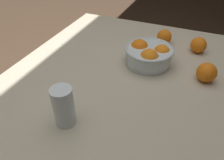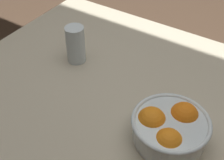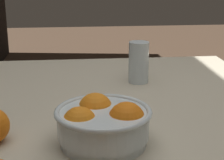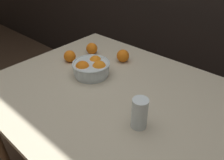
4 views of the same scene
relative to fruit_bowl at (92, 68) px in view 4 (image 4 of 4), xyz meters
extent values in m
cube|color=#B7AD93|center=(0.17, -0.04, -0.06)|extent=(1.24, 1.04, 0.03)
cylinder|color=#936B47|center=(-0.39, 0.42, -0.43)|extent=(0.05, 0.05, 0.71)
cylinder|color=silver|center=(0.00, 0.00, -0.04)|extent=(0.19, 0.19, 0.02)
cylinder|color=silver|center=(0.00, 0.00, 0.00)|extent=(0.20, 0.20, 0.06)
torus|color=silver|center=(0.00, 0.00, 0.03)|extent=(0.22, 0.22, 0.01)
sphere|color=orange|center=(0.05, 0.01, 0.01)|extent=(0.08, 0.08, 0.08)
sphere|color=orange|center=(-0.02, 0.05, 0.01)|extent=(0.08, 0.08, 0.08)
sphere|color=orange|center=(-0.02, -0.05, 0.01)|extent=(0.08, 0.08, 0.08)
cylinder|color=#F4A314|center=(0.44, -0.16, 0.00)|extent=(0.06, 0.06, 0.10)
cylinder|color=silver|center=(0.44, -0.16, 0.02)|extent=(0.07, 0.07, 0.14)
sphere|color=orange|center=(-0.22, 0.02, -0.01)|extent=(0.08, 0.08, 0.08)
sphere|color=orange|center=(-0.20, 0.20, -0.01)|extent=(0.08, 0.08, 0.08)
sphere|color=orange|center=(0.03, 0.25, -0.01)|extent=(0.08, 0.08, 0.08)
camera|label=1|loc=(0.84, 0.17, 0.50)|focal=35.00mm
camera|label=2|loc=(-0.17, 0.55, 0.66)|focal=50.00mm
camera|label=3|loc=(-0.77, 0.06, 0.34)|focal=60.00mm
camera|label=4|loc=(0.80, -0.74, 0.63)|focal=35.00mm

